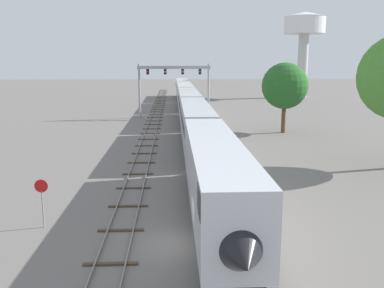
% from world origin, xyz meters
% --- Properties ---
extents(ground_plane, '(400.00, 400.00, 0.00)m').
position_xyz_m(ground_plane, '(0.00, 0.00, 0.00)').
color(ground_plane, slate).
extents(track_main, '(2.60, 200.00, 0.16)m').
position_xyz_m(track_main, '(2.00, 60.00, 0.07)').
color(track_main, slate).
rests_on(track_main, ground).
extents(track_near, '(2.60, 160.00, 0.16)m').
position_xyz_m(track_near, '(-3.50, 40.00, 0.07)').
color(track_near, slate).
rests_on(track_near, ground).
extents(passenger_train, '(3.04, 103.34, 4.80)m').
position_xyz_m(passenger_train, '(2.00, 45.32, 2.61)').
color(passenger_train, silver).
rests_on(passenger_train, ground).
extents(signal_gantry, '(12.10, 0.49, 8.99)m').
position_xyz_m(signal_gantry, '(-0.25, 49.66, 6.53)').
color(signal_gantry, '#999BA0').
rests_on(signal_gantry, ground).
extents(water_tower, '(10.50, 10.50, 21.63)m').
position_xyz_m(water_tower, '(33.20, 88.26, 17.22)').
color(water_tower, beige).
rests_on(water_tower, ground).
extents(stop_sign, '(0.76, 0.08, 2.88)m').
position_xyz_m(stop_sign, '(-8.00, 2.74, 1.87)').
color(stop_sign, gray).
rests_on(stop_sign, ground).
extents(trackside_tree_mid, '(6.07, 6.07, 9.27)m').
position_xyz_m(trackside_tree_mid, '(14.26, 34.33, 6.21)').
color(trackside_tree_mid, brown).
rests_on(trackside_tree_mid, ground).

